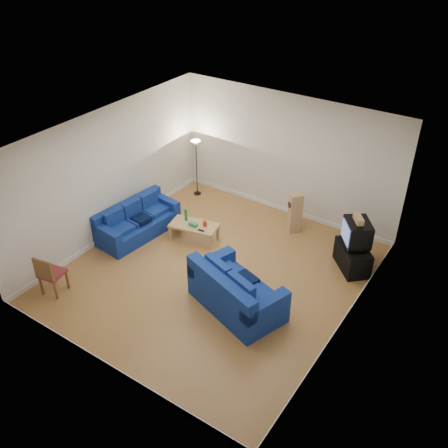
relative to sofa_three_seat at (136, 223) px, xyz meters
The scene contains 16 objects.
room 2.81m from the sofa_three_seat, ahead, with size 6.01×6.51×3.21m.
sofa_three_seat is the anchor object (origin of this frame).
sofa_loveseat 3.62m from the sofa_three_seat, 15.17° to the right, with size 2.19×1.65×0.97m.
coffee_table 1.46m from the sofa_three_seat, 23.64° to the left, with size 1.25×0.81×0.42m.
bottle 1.27m from the sofa_three_seat, 31.59° to the left, with size 0.07×0.07×0.31m, color #197233.
tissue_box 1.47m from the sofa_three_seat, 21.12° to the left, with size 0.21×0.11×0.09m, color green.
red_canister 1.74m from the sofa_three_seat, 23.35° to the left, with size 0.10×0.10×0.14m, color red.
remote 1.71m from the sofa_three_seat, 15.93° to the left, with size 0.16×0.05×0.02m, color black.
tv_stand 5.22m from the sofa_three_seat, 18.31° to the left, with size 0.95×0.53×0.58m, color black.
av_receiver 5.26m from the sofa_three_seat, 17.77° to the left, with size 0.42×0.34×0.10m, color black.
television 5.26m from the sofa_three_seat, 18.70° to the left, with size 0.81×0.84×0.53m.
centre_speaker 5.30m from the sofa_three_seat, 18.80° to the left, with size 0.36×0.15×0.13m, color tan.
speaker_left 3.91m from the sofa_three_seat, 35.39° to the left, with size 0.39×0.39×1.05m.
speaker_right 5.21m from the sofa_three_seat, 17.81° to the left, with size 0.37×0.34×1.00m.
floor_lamp 2.65m from the sofa_three_seat, 88.66° to the left, with size 0.28×0.28×1.62m.
dining_chair 2.70m from the sofa_three_seat, 88.51° to the right, with size 0.53×0.53×0.95m.
Camera 1 is at (5.03, -7.11, 6.97)m, focal length 40.00 mm.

